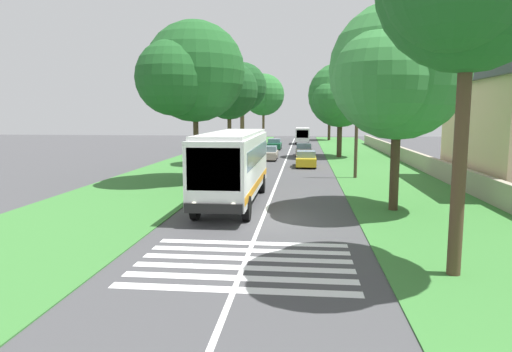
# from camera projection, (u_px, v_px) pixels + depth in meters

# --- Properties ---
(ground) EXTENTS (160.00, 160.00, 0.00)m
(ground) POSITION_uv_depth(u_px,v_px,m) (262.00, 220.00, 20.33)
(ground) COLOR #424244
(grass_verge_left) EXTENTS (120.00, 8.00, 0.04)m
(grass_verge_left) POSITION_uv_depth(u_px,v_px,m) (175.00, 174.00, 35.95)
(grass_verge_left) COLOR #387533
(grass_verge_left) RESTS_ON ground
(grass_verge_right) EXTENTS (120.00, 8.00, 0.04)m
(grass_verge_right) POSITION_uv_depth(u_px,v_px,m) (390.00, 177.00, 34.27)
(grass_verge_right) COLOR #387533
(grass_verge_right) RESTS_ON ground
(centre_line) EXTENTS (110.00, 0.16, 0.01)m
(centre_line) POSITION_uv_depth(u_px,v_px,m) (280.00, 176.00, 35.11)
(centre_line) COLOR silver
(centre_line) RESTS_ON ground
(coach_bus) EXTENTS (11.16, 2.62, 3.73)m
(coach_bus) POSITION_uv_depth(u_px,v_px,m) (234.00, 163.00, 23.92)
(coach_bus) COLOR white
(coach_bus) RESTS_ON ground
(zebra_crossing) EXTENTS (4.95, 6.80, 0.01)m
(zebra_crossing) POSITION_uv_depth(u_px,v_px,m) (245.00, 263.00, 14.47)
(zebra_crossing) COLOR silver
(zebra_crossing) RESTS_ON ground
(trailing_car_0) EXTENTS (4.30, 1.78, 1.43)m
(trailing_car_0) POSITION_uv_depth(u_px,v_px,m) (306.00, 159.00, 40.96)
(trailing_car_0) COLOR gold
(trailing_car_0) RESTS_ON ground
(trailing_car_1) EXTENTS (4.30, 1.78, 1.43)m
(trailing_car_1) POSITION_uv_depth(u_px,v_px,m) (269.00, 153.00, 47.14)
(trailing_car_1) COLOR #B7A893
(trailing_car_1) RESTS_ON ground
(trailing_car_2) EXTENTS (4.30, 1.78, 1.43)m
(trailing_car_2) POSITION_uv_depth(u_px,v_px,m) (304.00, 150.00, 51.74)
(trailing_car_2) COLOR #B7A893
(trailing_car_2) RESTS_ON ground
(trailing_car_3) EXTENTS (4.30, 1.78, 1.43)m
(trailing_car_3) POSITION_uv_depth(u_px,v_px,m) (274.00, 144.00, 61.19)
(trailing_car_3) COLOR #145933
(trailing_car_3) RESTS_ON ground
(trailing_minibus_0) EXTENTS (6.00, 2.14, 2.53)m
(trailing_minibus_0) POSITION_uv_depth(u_px,v_px,m) (302.00, 134.00, 72.44)
(trailing_minibus_0) COLOR silver
(trailing_minibus_0) RESTS_ON ground
(roadside_tree_left_0) EXTENTS (7.54, 6.43, 11.39)m
(roadside_tree_left_0) POSITION_uv_depth(u_px,v_px,m) (241.00, 88.00, 60.59)
(roadside_tree_left_0) COLOR brown
(roadside_tree_left_0) RESTS_ON grass_verge_left
(roadside_tree_left_1) EXTENTS (8.46, 7.31, 11.68)m
(roadside_tree_left_1) POSITION_uv_depth(u_px,v_px,m) (262.00, 96.00, 80.77)
(roadside_tree_left_1) COLOR brown
(roadside_tree_left_1) RESTS_ON grass_verge_left
(roadside_tree_left_2) EXTENTS (8.38, 6.82, 10.81)m
(roadside_tree_left_2) POSITION_uv_depth(u_px,v_px,m) (191.00, 75.00, 30.93)
(roadside_tree_left_2) COLOR #4C3826
(roadside_tree_left_2) RESTS_ON grass_verge_left
(roadside_tree_left_3) EXTENTS (6.28, 5.30, 9.42)m
(roadside_tree_left_3) POSITION_uv_depth(u_px,v_px,m) (228.00, 92.00, 42.19)
(roadside_tree_left_3) COLOR #4C3826
(roadside_tree_left_3) RESTS_ON grass_verge_left
(roadside_tree_right_0) EXTENTS (7.67, 6.47, 9.86)m
(roadside_tree_right_0) POSITION_uv_depth(u_px,v_px,m) (394.00, 74.00, 21.48)
(roadside_tree_right_0) COLOR #3D2D1E
(roadside_tree_right_0) RESTS_ON grass_verge_right
(roadside_tree_right_1) EXTENTS (6.85, 5.47, 9.41)m
(roadside_tree_right_1) POSITION_uv_depth(u_px,v_px,m) (329.00, 103.00, 81.92)
(roadside_tree_right_1) COLOR #3D2D1E
(roadside_tree_right_1) RESTS_ON grass_verge_right
(roadside_tree_right_3) EXTENTS (7.96, 6.86, 10.08)m
(roadside_tree_right_3) POSITION_uv_depth(u_px,v_px,m) (339.00, 97.00, 49.22)
(roadside_tree_right_3) COLOR #3D2D1E
(roadside_tree_right_3) RESTS_ON grass_verge_right
(utility_pole) EXTENTS (0.24, 1.40, 8.07)m
(utility_pole) POSITION_uv_depth(u_px,v_px,m) (357.00, 120.00, 33.09)
(utility_pole) COLOR #473828
(utility_pole) RESTS_ON grass_verge_right
(roadside_wall) EXTENTS (70.00, 0.40, 1.32)m
(roadside_wall) POSITION_uv_depth(u_px,v_px,m) (420.00, 161.00, 38.76)
(roadside_wall) COLOR #9E937F
(roadside_wall) RESTS_ON grass_verge_right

